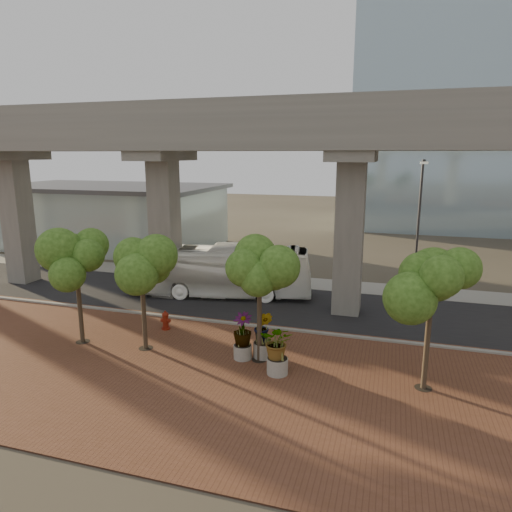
% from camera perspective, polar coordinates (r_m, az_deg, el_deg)
% --- Properties ---
extents(ground, '(160.00, 160.00, 0.00)m').
position_cam_1_polar(ground, '(27.80, -1.76, -7.17)').
color(ground, '#3C362C').
rests_on(ground, ground).
extents(brick_plaza, '(70.00, 13.00, 0.06)m').
position_cam_1_polar(brick_plaza, '(20.97, -8.91, -14.12)').
color(brick_plaza, brown).
rests_on(brick_plaza, ground).
extents(asphalt_road, '(90.00, 8.00, 0.04)m').
position_cam_1_polar(asphalt_road, '(29.59, -0.53, -5.88)').
color(asphalt_road, black).
rests_on(asphalt_road, ground).
extents(curb_strip, '(70.00, 0.25, 0.16)m').
position_cam_1_polar(curb_strip, '(26.01, -3.17, -8.42)').
color(curb_strip, gray).
rests_on(curb_strip, ground).
extents(far_sidewalk, '(90.00, 3.00, 0.06)m').
position_cam_1_polar(far_sidewalk, '(34.65, 2.17, -3.09)').
color(far_sidewalk, gray).
rests_on(far_sidewalk, ground).
extents(transit_viaduct, '(72.00, 5.60, 12.40)m').
position_cam_1_polar(transit_viaduct, '(28.14, -0.56, 8.30)').
color(transit_viaduct, gray).
rests_on(transit_viaduct, ground).
extents(station_pavilion, '(23.00, 13.00, 6.30)m').
position_cam_1_polar(station_pavilion, '(50.06, -17.98, 4.91)').
color(station_pavilion, '#A6BABD').
rests_on(station_pavilion, ground).
extents(transit_bus, '(12.70, 5.08, 3.45)m').
position_cam_1_polar(transit_bus, '(30.78, -4.62, -1.87)').
color(transit_bus, white).
rests_on(transit_bus, ground).
extents(fire_hydrant, '(0.52, 0.47, 1.04)m').
position_cam_1_polar(fire_hydrant, '(25.56, -11.24, -7.89)').
color(fire_hydrant, maroon).
rests_on(fire_hydrant, ground).
extents(planter_front, '(2.06, 2.06, 2.26)m').
position_cam_1_polar(planter_front, '(19.97, 2.72, -10.95)').
color(planter_front, gray).
rests_on(planter_front, ground).
extents(planter_right, '(2.08, 2.08, 2.22)m').
position_cam_1_polar(planter_right, '(21.37, -1.70, -9.39)').
color(planter_right, '#A09990').
rests_on(planter_right, ground).
extents(planter_left, '(2.07, 2.07, 2.28)m').
position_cam_1_polar(planter_left, '(21.49, 0.90, -9.15)').
color(planter_left, '#A39D93').
rests_on(planter_left, ground).
extents(street_tree_far_west, '(3.85, 3.85, 6.17)m').
position_cam_1_polar(street_tree_far_west, '(23.98, -21.64, -0.21)').
color(street_tree_far_west, '#4A382A').
rests_on(street_tree_far_west, ground).
extents(street_tree_near_west, '(3.16, 3.16, 5.66)m').
position_cam_1_polar(street_tree_near_west, '(22.25, -14.16, -1.16)').
color(street_tree_near_west, '#4A382A').
rests_on(street_tree_near_west, ground).
extents(street_tree_near_east, '(3.46, 3.46, 6.13)m').
position_cam_1_polar(street_tree_near_east, '(20.21, 0.43, -1.19)').
color(street_tree_near_east, '#4A382A').
rests_on(street_tree_near_east, ground).
extents(street_tree_far_east, '(3.40, 3.40, 5.79)m').
position_cam_1_polar(street_tree_far_east, '(19.05, 21.12, -3.88)').
color(street_tree_far_east, '#4A382A').
rests_on(street_tree_far_east, ground).
extents(streetlamp_west, '(0.35, 1.03, 7.11)m').
position_cam_1_polar(streetlamp_west, '(35.35, -11.47, 3.82)').
color(streetlamp_west, '#313136').
rests_on(streetlamp_west, ground).
extents(streetlamp_east, '(0.45, 1.31, 9.06)m').
position_cam_1_polar(streetlamp_east, '(30.58, 19.66, 4.14)').
color(streetlamp_east, '#2E2E33').
rests_on(streetlamp_east, ground).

